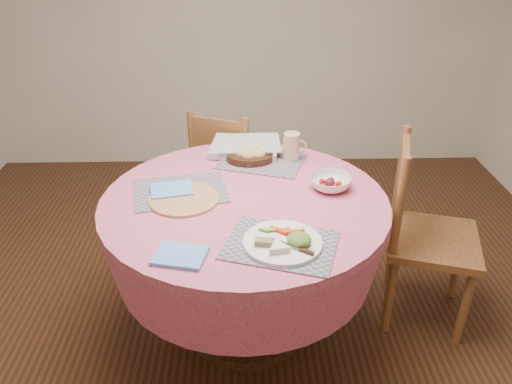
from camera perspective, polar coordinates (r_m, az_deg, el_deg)
ground at (r=2.60m, az=-1.14°, el=-15.31°), size 4.00×4.00×0.00m
dining_table at (r=2.25m, az=-1.28°, el=-5.05°), size 1.24×1.24×0.75m
chair_right at (r=2.52m, az=18.52°, el=-4.24°), size 0.53×0.54×0.95m
chair_back at (r=3.02m, az=-3.21°, el=2.11°), size 0.52×0.51×0.87m
placemat_front at (r=1.84m, az=2.81°, el=-6.03°), size 0.47×0.41×0.01m
placemat_left at (r=2.22m, az=-8.61°, el=0.12°), size 0.45×0.37×0.01m
placemat_back at (r=2.47m, az=0.61°, el=3.57°), size 0.47×0.41×0.01m
wicker_trivet at (r=2.15m, az=-8.24°, el=-0.80°), size 0.30×0.30×0.01m
napkin_near at (r=1.80m, az=-8.65°, el=-7.19°), size 0.21×0.18×0.01m
napkin_far at (r=2.21m, az=-9.62°, el=0.25°), size 0.21×0.17×0.01m
dinner_plate at (r=1.83m, az=3.28°, el=-5.65°), size 0.29×0.29×0.05m
bread_bowl at (r=2.46m, az=-0.67°, el=4.21°), size 0.23×0.23×0.08m
latte_mug at (r=2.46m, az=4.14°, el=5.20°), size 0.12×0.08×0.14m
fruit_bowl at (r=2.23m, az=8.46°, el=1.04°), size 0.21×0.21×0.06m
newspaper_stack at (r=2.58m, az=-1.20°, el=5.26°), size 0.37×0.31×0.04m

